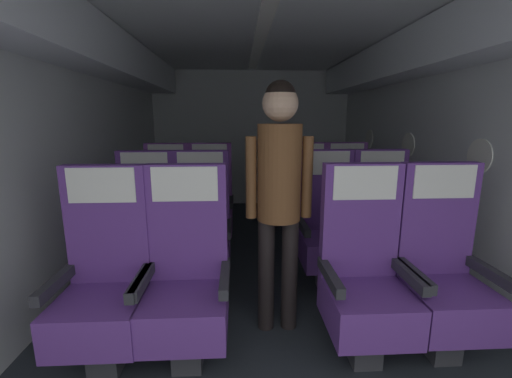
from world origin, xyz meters
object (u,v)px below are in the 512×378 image
Objects in this scene: seat_a_left_aisle at (187,284)px; seat_c_right_window at (307,205)px; seat_b_right_aisle at (381,230)px; seat_b_right_window at (327,231)px; seat_a_right_window at (364,281)px; seat_a_left_window at (105,287)px; seat_a_right_aisle at (443,278)px; seat_c_left_window at (167,207)px; seat_c_left_aisle at (210,207)px; seat_c_right_aisle at (347,204)px; seat_b_left_window at (146,235)px; seat_b_left_aisle at (201,234)px; flight_attendant at (279,182)px.

seat_c_right_window is at bearing 58.67° from seat_a_left_aisle.
seat_b_right_aisle is at bearing 29.46° from seat_a_left_aisle.
seat_b_right_aisle is 0.47m from seat_b_right_window.
seat_a_right_window is at bearing -90.52° from seat_c_right_window.
seat_a_right_aisle is at bearing 0.11° from seat_a_left_window.
seat_a_left_window is 1.00× the size of seat_c_left_window.
seat_a_left_aisle is 1.00× the size of seat_b_right_window.
seat_c_left_aisle and seat_c_right_aisle have the same top height.
seat_b_left_window and seat_c_left_aisle have the same top height.
seat_a_right_aisle and seat_c_left_aisle have the same top height.
seat_b_right_aisle and seat_c_right_aisle have the same top height.
seat_a_right_aisle and seat_b_left_window have the same top height.
seat_a_right_window is at bearing -49.04° from seat_c_left_window.
seat_c_right_window is at bearing 0.08° from seat_c_left_aisle.
seat_a_left_aisle is at bearing -121.33° from seat_c_right_window.
seat_c_right_aisle is at bearing 30.31° from seat_b_left_aisle.
seat_a_right_aisle is 0.87m from seat_b_right_aisle.
seat_b_left_window is 0.71× the size of flight_attendant.
flight_attendant is (-0.48, 0.31, 0.54)m from seat_a_right_window.
seat_b_right_window is (1.52, 0.02, 0.00)m from seat_b_left_window.
seat_c_left_aisle is at bearing -179.92° from seat_c_right_window.
seat_a_right_window is 1.00× the size of seat_b_left_window.
seat_b_right_aisle is (1.54, 0.00, 0.00)m from seat_b_left_aisle.
seat_a_left_aisle is at bearing -150.54° from seat_b_right_aisle.
seat_a_right_aisle is 1.00× the size of seat_c_right_window.
seat_c_right_aisle is at bearing 90.88° from seat_b_right_aisle.
seat_b_right_window is at bearing -39.02° from seat_c_left_aisle.
seat_a_right_aisle and seat_c_left_window have the same top height.
seat_b_right_window is 0.98m from seat_c_right_aisle.
seat_b_left_aisle is at bearing 0.24° from seat_b_left_window.
seat_b_right_aisle is at bearing -23.37° from seat_c_left_window.
seat_b_left_aisle is at bearing -149.69° from seat_c_right_aisle.
flight_attendant is at bearing -44.81° from seat_b_left_aisle.
seat_a_right_window is at bearing -91.10° from seat_b_right_window.
seat_a_right_aisle and seat_c_right_aisle have the same top height.
seat_a_left_window is 2.32m from seat_c_right_window.
seat_a_right_aisle is at bearing -62.10° from seat_b_right_window.
seat_c_left_aisle is at bearing 62.64° from seat_b_left_window.
seat_c_left_window is at bearing 105.24° from seat_a_left_aisle.
seat_c_right_aisle is 1.00× the size of seat_c_right_window.
seat_b_left_window is at bearing 149.75° from seat_a_right_window.
seat_c_right_aisle is at bearing 41.70° from seat_a_left_window.
seat_b_right_aisle is (1.99, 0.87, 0.00)m from seat_a_left_window.
seat_a_left_aisle is at bearing -130.85° from seat_c_right_aisle.
seat_b_right_aisle is at bearing -89.12° from seat_c_right_aisle.
seat_b_left_aisle is 1.00× the size of seat_c_right_aisle.
seat_a_right_aisle is 2.17m from seat_b_left_window.
seat_b_left_aisle and seat_c_right_window have the same top height.
seat_c_left_window is at bearing 130.96° from seat_a_right_window.
seat_c_left_aisle is (-1.05, 1.76, 0.00)m from seat_a_right_window.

